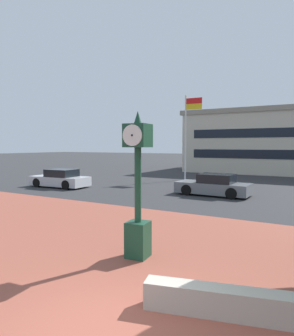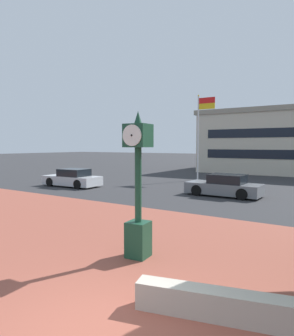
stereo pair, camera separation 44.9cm
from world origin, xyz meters
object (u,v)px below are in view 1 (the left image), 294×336
object	(u,v)px
street_clock	(138,191)
flagpole_primary	(187,130)
car_street_far	(214,186)
car_street_near	(60,179)

from	to	relation	value
street_clock	flagpole_primary	bearing A→B (deg)	102.95
car_street_far	flagpole_primary	size ratio (longest dim) A/B	0.60
street_clock	car_street_far	bearing A→B (deg)	91.81
car_street_far	car_street_near	bearing A→B (deg)	101.24
street_clock	flagpole_primary	world-z (taller)	flagpole_primary
street_clock	car_street_far	size ratio (longest dim) A/B	0.89
car_street_near	flagpole_primary	size ratio (longest dim) A/B	0.61
flagpole_primary	street_clock	bearing A→B (deg)	-71.65
car_street_near	car_street_far	world-z (taller)	same
car_street_near	street_clock	bearing A→B (deg)	-129.71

